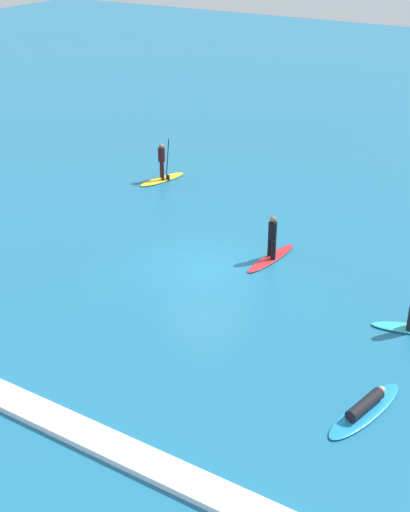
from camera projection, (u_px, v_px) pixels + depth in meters
name	position (u px, v px, depth m)	size (l,w,h in m)	color
ground_plane	(205.00, 268.00, 26.19)	(120.00, 120.00, 0.00)	#1E6B93
surfer_on_yellow_board	(162.00, 170.00, 34.19)	(1.43, 2.84, 2.22)	yellow
surfer_on_blue_board	(365.00, 407.00, 18.72)	(1.49, 3.30, 0.46)	#1E8CD1
surfer_on_red_board	(272.00, 248.00, 26.58)	(0.95, 3.10, 1.82)	red
wave_crest	(24.00, 405.00, 18.89)	(22.68, 0.90, 0.18)	white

